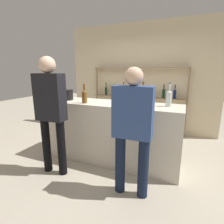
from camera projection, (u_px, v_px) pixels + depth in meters
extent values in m
plane|color=#B2A893|center=(112.00, 159.00, 3.24)|extent=(16.00, 16.00, 0.00)
cube|color=beige|center=(112.00, 132.00, 3.12)|extent=(2.35, 0.67, 1.06)
cube|color=beige|center=(140.00, 79.00, 4.66)|extent=(3.95, 0.12, 2.80)
cylinder|color=#897056|center=(97.00, 98.00, 5.08)|extent=(0.05, 0.05, 1.69)
cylinder|color=#897056|center=(187.00, 103.00, 4.17)|extent=(0.05, 0.05, 1.69)
cube|color=#897056|center=(139.00, 68.00, 4.43)|extent=(2.46, 0.18, 0.02)
cube|color=#897056|center=(138.00, 97.00, 4.61)|extent=(2.46, 0.18, 0.02)
cylinder|color=black|center=(106.00, 91.00, 4.92)|extent=(0.07, 0.07, 0.20)
cone|color=black|center=(106.00, 87.00, 4.90)|extent=(0.07, 0.07, 0.03)
cylinder|color=black|center=(106.00, 85.00, 4.88)|extent=(0.03, 0.03, 0.10)
cylinder|color=black|center=(106.00, 83.00, 4.87)|extent=(0.03, 0.03, 0.01)
cylinder|color=brown|center=(115.00, 92.00, 4.83)|extent=(0.08, 0.08, 0.19)
cone|color=brown|center=(115.00, 88.00, 4.80)|extent=(0.08, 0.08, 0.04)
cylinder|color=brown|center=(115.00, 86.00, 4.79)|extent=(0.03, 0.03, 0.07)
cylinder|color=black|center=(115.00, 84.00, 4.78)|extent=(0.03, 0.03, 0.01)
cylinder|color=brown|center=(124.00, 92.00, 4.72)|extent=(0.07, 0.07, 0.24)
cone|color=brown|center=(124.00, 87.00, 4.69)|extent=(0.07, 0.07, 0.03)
cylinder|color=brown|center=(124.00, 84.00, 4.68)|extent=(0.03, 0.03, 0.10)
cylinder|color=maroon|center=(124.00, 82.00, 4.66)|extent=(0.03, 0.03, 0.01)
cylinder|color=black|center=(133.00, 92.00, 4.63)|extent=(0.07, 0.07, 0.23)
cone|color=black|center=(133.00, 87.00, 4.60)|extent=(0.07, 0.07, 0.03)
cylinder|color=black|center=(133.00, 85.00, 4.58)|extent=(0.03, 0.03, 0.09)
cylinder|color=gold|center=(133.00, 83.00, 4.57)|extent=(0.03, 0.03, 0.01)
cylinder|color=black|center=(143.00, 93.00, 4.53)|extent=(0.08, 0.08, 0.22)
cone|color=black|center=(143.00, 88.00, 4.50)|extent=(0.08, 0.08, 0.04)
cylinder|color=black|center=(143.00, 85.00, 4.48)|extent=(0.03, 0.03, 0.09)
cylinder|color=black|center=(143.00, 83.00, 4.47)|extent=(0.03, 0.03, 0.01)
cylinder|color=silver|center=(153.00, 94.00, 4.43)|extent=(0.07, 0.07, 0.18)
cone|color=silver|center=(153.00, 90.00, 4.41)|extent=(0.07, 0.07, 0.03)
cylinder|color=silver|center=(153.00, 88.00, 4.40)|extent=(0.03, 0.03, 0.08)
cylinder|color=maroon|center=(153.00, 86.00, 4.39)|extent=(0.03, 0.03, 0.01)
cylinder|color=black|center=(163.00, 94.00, 4.33)|extent=(0.07, 0.07, 0.21)
cone|color=black|center=(164.00, 89.00, 4.31)|extent=(0.07, 0.07, 0.03)
cylinder|color=black|center=(164.00, 87.00, 4.29)|extent=(0.03, 0.03, 0.09)
cylinder|color=maroon|center=(164.00, 84.00, 4.28)|extent=(0.03, 0.03, 0.01)
cylinder|color=#0F1956|center=(175.00, 95.00, 4.24)|extent=(0.07, 0.07, 0.21)
cone|color=#0F1956|center=(175.00, 90.00, 4.21)|extent=(0.07, 0.07, 0.03)
cylinder|color=#0F1956|center=(175.00, 87.00, 4.20)|extent=(0.03, 0.03, 0.09)
cylinder|color=black|center=(175.00, 85.00, 4.18)|extent=(0.03, 0.03, 0.01)
cylinder|color=silver|center=(169.00, 99.00, 2.69)|extent=(0.09, 0.09, 0.22)
cone|color=silver|center=(169.00, 91.00, 2.66)|extent=(0.09, 0.09, 0.04)
cylinder|color=silver|center=(170.00, 87.00, 2.64)|extent=(0.03, 0.03, 0.09)
cylinder|color=#232328|center=(170.00, 83.00, 2.63)|extent=(0.03, 0.03, 0.01)
cylinder|color=brown|center=(143.00, 97.00, 2.93)|extent=(0.07, 0.07, 0.24)
cone|color=brown|center=(143.00, 89.00, 2.90)|extent=(0.07, 0.07, 0.03)
cylinder|color=brown|center=(143.00, 85.00, 2.88)|extent=(0.03, 0.03, 0.08)
cylinder|color=black|center=(143.00, 82.00, 2.87)|extent=(0.03, 0.03, 0.01)
cylinder|color=brown|center=(84.00, 98.00, 2.97)|extent=(0.09, 0.09, 0.19)
cone|color=brown|center=(84.00, 91.00, 2.95)|extent=(0.09, 0.09, 0.04)
cylinder|color=brown|center=(84.00, 87.00, 2.93)|extent=(0.03, 0.03, 0.08)
cylinder|color=maroon|center=(84.00, 84.00, 2.92)|extent=(0.04, 0.04, 0.01)
cylinder|color=black|center=(67.00, 95.00, 3.31)|extent=(0.23, 0.23, 0.18)
cylinder|color=black|center=(67.00, 90.00, 3.28)|extent=(0.24, 0.24, 0.01)
cylinder|color=black|center=(62.00, 148.00, 2.70)|extent=(0.13, 0.13, 0.88)
cylinder|color=black|center=(47.00, 145.00, 2.80)|extent=(0.13, 0.13, 0.88)
cube|color=black|center=(50.00, 97.00, 2.57)|extent=(0.46, 0.22, 0.69)
sphere|color=#DBB293|center=(47.00, 65.00, 2.46)|extent=(0.24, 0.24, 0.24)
cylinder|color=#121C33|center=(143.00, 168.00, 2.21)|extent=(0.13, 0.13, 0.80)
cylinder|color=#121C33|center=(120.00, 164.00, 2.32)|extent=(0.13, 0.13, 0.80)
cube|color=navy|center=(133.00, 112.00, 2.10)|extent=(0.49, 0.23, 0.63)
sphere|color=#DBB293|center=(134.00, 76.00, 2.00)|extent=(0.22, 0.22, 0.22)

